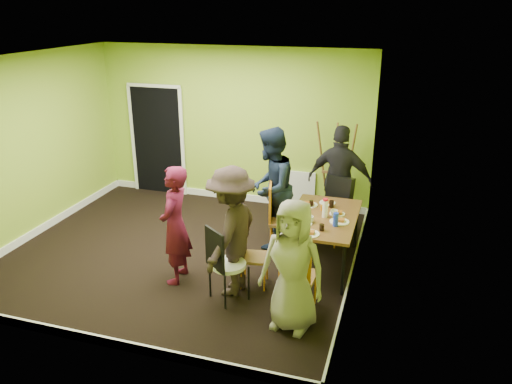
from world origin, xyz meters
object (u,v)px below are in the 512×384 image
dining_table (323,220)px  chair_back_end (338,196)px  person_standing (175,225)px  person_left_far (271,188)px  chair_left_far (278,214)px  person_left_near (231,232)px  chair_front_end (297,272)px  person_front_end (293,266)px  thermos (325,209)px  person_back_end (340,181)px  chair_left_near (249,251)px  orange_bottle (322,208)px  easel (335,171)px  chair_bentwood (224,261)px  blue_bottle (336,219)px

dining_table → chair_back_end: 0.94m
person_standing → person_left_far: person_left_far is taller
chair_left_far → person_left_near: 1.30m
chair_front_end → person_front_end: 0.35m
chair_left_far → chair_back_end: size_ratio=1.04×
chair_back_end → person_front_end: size_ratio=0.65×
chair_front_end → thermos: bearing=87.9°
thermos → person_left_near: size_ratio=0.14×
chair_left_far → person_back_end: (0.75, 0.91, 0.29)m
chair_left_near → person_left_far: person_left_far is taller
orange_bottle → person_back_end: size_ratio=0.05×
easel → person_left_far: (-0.76, -1.32, 0.08)m
dining_table → person_left_far: person_left_far is taller
chair_back_end → easel: bearing=-56.8°
chair_back_end → person_left_far: (-0.94, -0.51, 0.20)m
chair_left_far → easel: 1.63m
chair_left_near → orange_bottle: bearing=133.2°
chair_left_far → person_front_end: bearing=6.3°
orange_bottle → person_standing: (-1.70, -1.14, 0.00)m
orange_bottle → person_front_end: 1.69m
orange_bottle → person_standing: 2.05m
chair_front_end → person_front_end: bearing=-86.0°
chair_bentwood → person_standing: 0.86m
chair_front_end → person_left_near: person_left_near is taller
person_standing → person_front_end: bearing=66.6°
chair_left_far → person_left_far: 0.41m
person_front_end → chair_left_near: bearing=145.5°
chair_left_far → easel: bearing=145.5°
person_standing → person_front_end: size_ratio=1.03×
chair_front_end → person_left_far: size_ratio=0.53×
chair_back_end → thermos: size_ratio=4.21×
chair_back_end → chair_front_end: chair_back_end is taller
chair_left_near → thermos: bearing=123.4°
dining_table → chair_back_end: (0.06, 0.94, 0.01)m
dining_table → easel: 1.76m
chair_bentwood → easel: size_ratio=0.59×
chair_back_end → chair_front_end: 2.18m
chair_front_end → blue_bottle: chair_front_end is taller
blue_bottle → thermos: bearing=126.7°
dining_table → person_standing: person_standing is taller
person_left_near → chair_bentwood: bearing=0.2°
dining_table → person_back_end: person_back_end is taller
chair_left_far → blue_bottle: chair_left_far is taller
blue_bottle → chair_front_end: bearing=-106.5°
person_back_end → person_front_end: 2.66m
orange_bottle → blue_bottle: bearing=-60.0°
thermos → blue_bottle: 0.31m
chair_left_near → easel: easel is taller
orange_bottle → chair_back_end: bearing=80.5°
chair_back_end → orange_bottle: (-0.12, -0.75, 0.08)m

